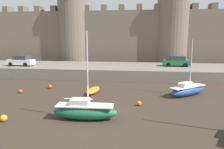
% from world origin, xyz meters
% --- Properties ---
extents(ground_plane, '(160.00, 160.00, 0.00)m').
position_xyz_m(ground_plane, '(0.00, 0.00, 0.00)').
color(ground_plane, '#382D23').
extents(quay_road, '(71.14, 10.00, 1.49)m').
position_xyz_m(quay_road, '(0.00, 18.78, 0.75)').
color(quay_road, slate).
rests_on(quay_road, ground).
extents(castle, '(65.93, 6.78, 17.81)m').
position_xyz_m(castle, '(-0.00, 28.51, 6.66)').
color(castle, '#706354').
rests_on(castle, ground).
extents(sailboat_foreground_left, '(4.63, 4.06, 5.79)m').
position_xyz_m(sailboat_foreground_left, '(8.69, 7.32, 0.60)').
color(sailboat_foreground_left, '#234793').
rests_on(sailboat_foreground_left, ground).
extents(sailboat_near_channel_left, '(4.88, 1.56, 6.52)m').
position_xyz_m(sailboat_near_channel_left, '(-0.36, -0.47, 0.66)').
color(sailboat_near_channel_left, '#1E6B47').
rests_on(sailboat_near_channel_left, ground).
extents(rowboat_near_channel_right, '(1.50, 2.96, 0.65)m').
position_xyz_m(rowboat_near_channel_right, '(-1.31, 6.97, 0.34)').
color(rowboat_near_channel_right, orange).
rests_on(rowboat_near_channel_right, ground).
extents(mooring_buoy_near_channel, '(0.51, 0.51, 0.51)m').
position_xyz_m(mooring_buoy_near_channel, '(-6.13, -1.64, 0.26)').
color(mooring_buoy_near_channel, orange).
rests_on(mooring_buoy_near_channel, ground).
extents(mooring_buoy_off_centre, '(0.46, 0.46, 0.46)m').
position_xyz_m(mooring_buoy_off_centre, '(-6.85, 8.51, 0.23)').
color(mooring_buoy_off_centre, '#E04C1E').
rests_on(mooring_buoy_off_centre, ground).
extents(mooring_buoy_near_shore, '(0.43, 0.43, 0.43)m').
position_xyz_m(mooring_buoy_near_shore, '(-9.19, 6.04, 0.21)').
color(mooring_buoy_near_shore, '#E04C1E').
rests_on(mooring_buoy_near_shore, ground).
extents(mooring_buoy_mid_mud, '(0.42, 0.42, 0.42)m').
position_xyz_m(mooring_buoy_mid_mud, '(3.68, 3.30, 0.21)').
color(mooring_buoy_mid_mud, orange).
rests_on(mooring_buoy_mid_mud, ground).
extents(car_quay_east, '(4.16, 1.99, 1.62)m').
position_xyz_m(car_quay_east, '(9.39, 19.26, 2.27)').
color(car_quay_east, '#1E6638').
rests_on(car_quay_east, quay_road).
extents(car_quay_centre_east, '(4.16, 1.99, 1.62)m').
position_xyz_m(car_quay_centre_east, '(-15.03, 16.73, 2.27)').
color(car_quay_centre_east, silver).
rests_on(car_quay_centre_east, quay_road).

